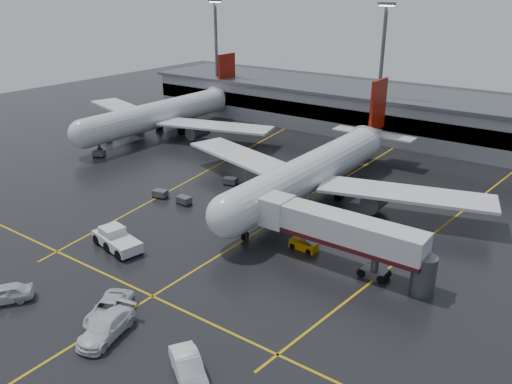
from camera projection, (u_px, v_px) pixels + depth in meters
The scene contains 22 objects.
ground at pixel (278, 219), 66.69m from camera, with size 220.00×220.00×0.00m, color black.
apron_line_centre at pixel (278, 219), 66.68m from camera, with size 0.25×90.00×0.02m, color gold.
apron_line_stop at pixel (153, 296), 50.13m from camera, with size 60.00×0.25×0.02m, color gold.
apron_line_left at pixel (210, 169), 85.08m from camera, with size 0.25×70.00×0.02m, color gold.
apron_line_right at pixel (441, 227), 64.42m from camera, with size 0.25×70.00×0.02m, color gold.
terminal at pixel (413, 116), 101.15m from camera, with size 122.00×19.00×8.60m.
light_mast_left at pixel (216, 50), 117.38m from camera, with size 3.00×1.20×25.45m.
light_mast_mid at pixel (381, 65), 95.63m from camera, with size 3.00×1.20×25.45m.
main_airliner at pixel (316, 169), 72.42m from camera, with size 48.80×45.60×14.10m.
second_airliner at pixel (165, 113), 104.29m from camera, with size 48.80×45.60×14.10m.
jet_bridge at pixel (340, 233), 54.26m from camera, with size 19.90×3.40×6.05m.
pushback_tractor at pixel (116, 240), 59.15m from camera, with size 7.29×4.12×2.46m.
belt_loader at pixel (304, 245), 58.99m from camera, with size 3.35×1.69×2.08m.
service_van_a at pixel (109, 309), 46.74m from camera, with size 2.79×6.04×1.68m, color silver.
service_van_b at pixel (107, 327), 44.16m from camera, with size 2.54×6.25×1.81m, color white.
service_van_c at pixel (189, 369), 39.30m from camera, with size 1.97×5.64×1.86m, color white.
service_van_d at pixel (4, 294), 48.95m from camera, with size 2.11×5.24×1.79m, color silver.
baggage_cart_a at pixel (184, 200), 71.16m from camera, with size 2.07×1.40×1.12m.
baggage_cart_b at pixel (160, 193), 73.38m from camera, with size 2.24×1.71×1.12m.
baggage_cart_c at pixel (230, 181), 78.13m from camera, with size 2.27×1.78×1.12m.
baggage_cart_d at pixel (107, 138), 99.85m from camera, with size 2.28×1.80×1.12m.
baggage_cart_e at pixel (99, 153), 90.93m from camera, with size 2.35×1.98×1.12m.
Camera 1 is at (33.23, -50.74, 28.08)m, focal length 36.14 mm.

